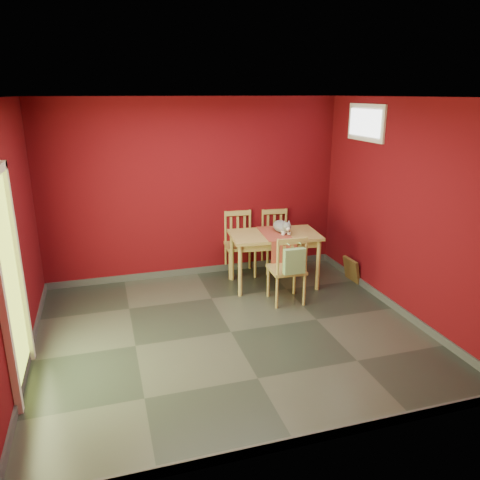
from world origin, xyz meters
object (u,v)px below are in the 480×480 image
object	(u,v)px
tote_bag	(294,261)
picture_frame	(351,270)
cat	(282,224)
chair_far_left	(240,243)
chair_far_right	(276,240)
dining_table	(274,240)
chair_near	(288,268)

from	to	relation	value
tote_bag	picture_frame	bearing A→B (deg)	27.83
cat	chair_far_left	bearing A→B (deg)	122.66
chair_far_right	tote_bag	world-z (taller)	chair_far_right
dining_table	picture_frame	xyz separation A→B (m)	(1.18, -0.21, -0.52)
dining_table	chair_far_right	distance (m)	0.69
tote_bag	cat	size ratio (longest dim) A/B	0.87
dining_table	chair_far_left	distance (m)	0.73
dining_table	cat	bearing A→B (deg)	21.86
dining_table	chair_far_right	xyz separation A→B (m)	(0.27, 0.61, -0.20)
tote_bag	dining_table	bearing A→B (deg)	86.49
chair_far_left	chair_far_right	size ratio (longest dim) A/B	1.02
cat	picture_frame	distance (m)	1.31
dining_table	chair_far_right	size ratio (longest dim) A/B	1.38
chair_far_right	picture_frame	size ratio (longest dim) A/B	2.67
chair_far_left	chair_near	distance (m)	1.28
chair_far_right	chair_near	bearing A→B (deg)	-104.11
chair_far_left	chair_far_right	distance (m)	0.61
chair_far_right	cat	distance (m)	0.71
dining_table	chair_near	bearing A→B (deg)	-94.10
chair_far_left	tote_bag	bearing A→B (deg)	-78.67
chair_near	picture_frame	bearing A→B (deg)	19.11
chair_far_left	chair_near	world-z (taller)	chair_far_left
picture_frame	cat	bearing A→B (deg)	166.36
cat	tote_bag	bearing A→B (deg)	-108.70
dining_table	picture_frame	world-z (taller)	dining_table
chair_far_left	picture_frame	bearing A→B (deg)	-28.06
chair_far_left	tote_bag	world-z (taller)	chair_far_left
chair_near	cat	world-z (taller)	cat
chair_far_right	chair_far_left	bearing A→B (deg)	179.69
chair_far_left	chair_far_right	bearing A→B (deg)	-0.31
chair_far_left	tote_bag	distance (m)	1.51
dining_table	chair_near	size ratio (longest dim) A/B	1.39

